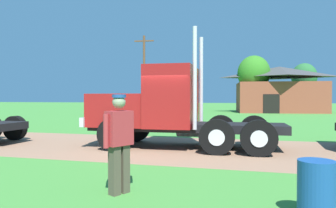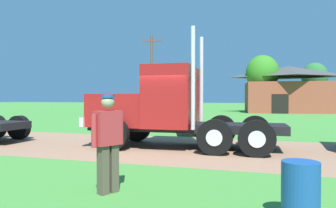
% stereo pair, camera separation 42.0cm
% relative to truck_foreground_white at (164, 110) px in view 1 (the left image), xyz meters
% --- Properties ---
extents(ground_plane, '(200.00, 200.00, 0.00)m').
position_rel_truck_foreground_white_xyz_m(ground_plane, '(-0.16, -0.14, -1.35)').
color(ground_plane, '#428936').
extents(dirt_track, '(120.00, 5.81, 0.01)m').
position_rel_truck_foreground_white_xyz_m(dirt_track, '(-0.16, -0.14, -1.34)').
color(dirt_track, '#976E53').
rests_on(dirt_track, ground_plane).
extents(truck_foreground_white, '(7.03, 2.89, 4.07)m').
position_rel_truck_foreground_white_xyz_m(truck_foreground_white, '(0.00, 0.00, 0.00)').
color(truck_foreground_white, black).
rests_on(truck_foreground_white, ground_plane).
extents(visitor_standing_near, '(0.46, 0.62, 1.84)m').
position_rel_truck_foreground_white_xyz_m(visitor_standing_near, '(0.68, -5.49, -0.32)').
color(visitor_standing_near, '#B22D33').
rests_on(visitor_standing_near, ground_plane).
extents(steel_barrel, '(0.53, 0.53, 0.87)m').
position_rel_truck_foreground_white_xyz_m(steel_barrel, '(3.95, -5.93, -0.91)').
color(steel_barrel, '#19478C').
rests_on(steel_barrel, ground_plane).
extents(shed_building, '(11.12, 7.89, 5.63)m').
position_rel_truck_foreground_white_xyz_m(shed_building, '(6.43, 29.74, 1.37)').
color(shed_building, brown).
rests_on(shed_building, ground_plane).
extents(utility_pole_near, '(2.20, 0.35, 8.75)m').
position_rel_truck_foreground_white_xyz_m(utility_pole_near, '(-8.53, 22.27, 3.28)').
color(utility_pole_near, brown).
rests_on(utility_pole_near, ground_plane).
extents(tree_left, '(3.90, 3.90, 6.41)m').
position_rel_truck_foreground_white_xyz_m(tree_left, '(-11.27, 37.01, 2.90)').
color(tree_left, '#513823').
rests_on(tree_left, ground_plane).
extents(tree_mid, '(3.90, 3.90, 6.94)m').
position_rel_truck_foreground_white_xyz_m(tree_mid, '(3.39, 28.68, 3.42)').
color(tree_mid, '#513823').
rests_on(tree_mid, ground_plane).
extents(tree_right, '(3.40, 3.40, 6.58)m').
position_rel_truck_foreground_white_xyz_m(tree_right, '(10.19, 35.74, 3.32)').
color(tree_right, '#513823').
rests_on(tree_right, ground_plane).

